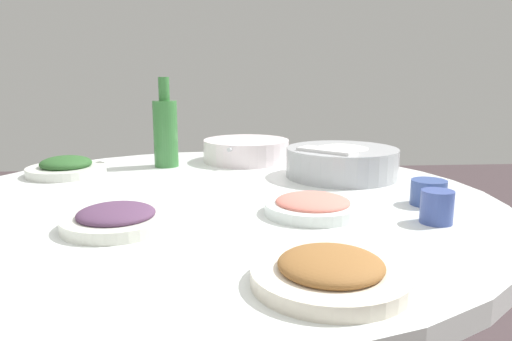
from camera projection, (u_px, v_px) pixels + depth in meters
name	position (u px, v px, depth m)	size (l,w,h in m)	color
round_dining_table	(213.00, 230.00, 1.11)	(1.28, 1.28, 0.73)	#99999E
rice_bowl	(342.00, 162.00, 1.30)	(0.30, 0.30, 0.09)	#B2B5BA
soup_bowl	(246.00, 151.00, 1.53)	(0.27, 0.28, 0.07)	white
dish_eggplant	(116.00, 218.00, 0.88)	(0.20, 0.20, 0.04)	silver
dish_greens	(66.00, 167.00, 1.33)	(0.21, 0.21, 0.05)	silver
dish_shrimp	(313.00, 206.00, 0.96)	(0.19, 0.19, 0.04)	white
dish_stirfry	(331.00, 272.00, 0.64)	(0.21, 0.21, 0.04)	silver
green_bottle	(166.00, 131.00, 1.43)	(0.07, 0.07, 0.26)	#397A3B
tea_cup_far	(437.00, 207.00, 0.90)	(0.06, 0.06, 0.06)	#3B4F9C
tea_cup_side	(428.00, 192.00, 1.03)	(0.07, 0.07, 0.05)	#374E92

